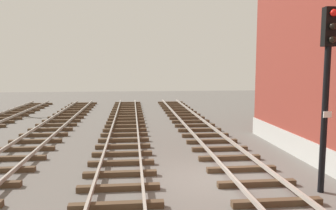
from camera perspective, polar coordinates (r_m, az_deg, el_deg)
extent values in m
plane|color=#605B56|center=(11.57, 7.78, -12.36)|extent=(80.00, 80.00, 0.00)
cube|color=#4C3826|center=(9.91, 17.87, -15.38)|extent=(2.50, 0.24, 0.18)
cube|color=#4C3826|center=(11.20, 14.70, -12.67)|extent=(2.50, 0.24, 0.18)
cube|color=#4C3826|center=(12.54, 12.24, -10.51)|extent=(2.50, 0.24, 0.18)
cube|color=#4C3826|center=(13.91, 10.29, -8.76)|extent=(2.50, 0.24, 0.18)
cube|color=#4C3826|center=(15.30, 8.70, -7.31)|extent=(2.50, 0.24, 0.18)
cube|color=#4C3826|center=(16.71, 7.39, -6.10)|extent=(2.50, 0.24, 0.18)
cube|color=#4C3826|center=(18.14, 6.29, -5.08)|extent=(2.50, 0.24, 0.18)
cube|color=#4C3826|center=(19.57, 5.35, -4.21)|extent=(2.50, 0.24, 0.18)
cube|color=#4C3826|center=(21.01, 4.54, -3.46)|extent=(2.50, 0.24, 0.18)
cube|color=#4C3826|center=(22.46, 3.84, -2.80)|extent=(2.50, 0.24, 0.18)
cube|color=#4C3826|center=(23.92, 3.22, -2.22)|extent=(2.50, 0.24, 0.18)
cube|color=#4C3826|center=(25.38, 2.68, -1.71)|extent=(2.50, 0.24, 0.18)
cube|color=#4C3826|center=(26.84, 2.19, -1.25)|extent=(2.50, 0.24, 0.18)
cube|color=#4C3826|center=(28.31, 1.76, -0.84)|extent=(2.50, 0.24, 0.18)
cube|color=#4C3826|center=(29.78, 1.36, -0.47)|extent=(2.50, 0.24, 0.18)
cube|color=#4C3826|center=(31.25, 1.01, -0.14)|extent=(2.50, 0.24, 0.18)
cube|color=#4C3826|center=(32.73, 0.68, 0.16)|extent=(2.50, 0.24, 0.18)
cube|color=#4C3826|center=(34.21, 0.39, 0.44)|extent=(2.50, 0.24, 0.18)
cube|color=#9E9389|center=(11.60, 10.00, -11.04)|extent=(0.08, 47.85, 0.14)
cube|color=#9E9389|center=(12.07, 16.70, -10.52)|extent=(0.08, 47.85, 0.14)
cube|color=#4C3826|center=(9.37, -8.65, -16.43)|extent=(2.50, 0.24, 0.18)
cube|color=#4C3826|center=(10.61, -8.33, -13.63)|extent=(2.50, 0.24, 0.18)
cube|color=#4C3826|center=(11.86, -8.08, -11.42)|extent=(2.50, 0.24, 0.18)
cube|color=#4C3826|center=(13.13, -7.88, -9.63)|extent=(2.50, 0.24, 0.18)
cube|color=#4C3826|center=(14.42, -7.72, -8.16)|extent=(2.50, 0.24, 0.18)
cube|color=#4C3826|center=(15.70, -7.58, -6.93)|extent=(2.50, 0.24, 0.18)
cube|color=#4C3826|center=(17.00, -7.47, -5.89)|extent=(2.50, 0.24, 0.18)
cube|color=#4C3826|center=(18.30, -7.37, -4.99)|extent=(2.50, 0.24, 0.18)
cube|color=#4C3826|center=(19.60, -7.29, -4.22)|extent=(2.50, 0.24, 0.18)
cube|color=#4C3826|center=(20.91, -7.22, -3.54)|extent=(2.50, 0.24, 0.18)
cube|color=#4C3826|center=(22.22, -7.15, -2.94)|extent=(2.50, 0.24, 0.18)
cube|color=#4C3826|center=(23.53, -7.10, -2.41)|extent=(2.50, 0.24, 0.18)
cube|color=#4C3826|center=(24.85, -7.04, -1.93)|extent=(2.50, 0.24, 0.18)
cube|color=#4C3826|center=(26.16, -7.00, -1.50)|extent=(2.50, 0.24, 0.18)
cube|color=#4C3826|center=(27.48, -6.96, -1.12)|extent=(2.50, 0.24, 0.18)
cube|color=#4C3826|center=(28.79, -6.92, -0.76)|extent=(2.50, 0.24, 0.18)
cube|color=#4C3826|center=(30.11, -6.89, -0.44)|extent=(2.50, 0.24, 0.18)
cube|color=#4C3826|center=(31.43, -6.85, -0.15)|extent=(2.50, 0.24, 0.18)
cube|color=#4C3826|center=(32.75, -6.83, 0.12)|extent=(2.50, 0.24, 0.18)
cube|color=#4C3826|center=(34.07, -6.80, 0.37)|extent=(2.50, 0.24, 0.18)
cube|color=#9E9389|center=(11.23, -11.96, -11.68)|extent=(0.08, 47.85, 0.14)
cube|color=#9E9389|center=(11.18, -4.44, -11.65)|extent=(0.08, 47.85, 0.14)
cube|color=#4C3826|center=(14.95, -24.56, -8.18)|extent=(2.50, 0.24, 0.18)
cube|color=#4C3826|center=(16.37, -22.85, -6.84)|extent=(2.50, 0.24, 0.18)
cube|color=#4C3826|center=(17.82, -21.42, -5.71)|extent=(2.50, 0.24, 0.18)
cube|color=#4C3826|center=(19.28, -20.22, -4.76)|extent=(2.50, 0.24, 0.18)
cube|color=#4C3826|center=(20.75, -19.19, -3.93)|extent=(2.50, 0.24, 0.18)
cube|color=#4C3826|center=(22.24, -18.29, -3.22)|extent=(2.50, 0.24, 0.18)
cube|color=#4C3826|center=(23.73, -17.51, -2.59)|extent=(2.50, 0.24, 0.18)
cube|color=#4C3826|center=(25.22, -16.82, -2.04)|extent=(2.50, 0.24, 0.18)
cube|color=#4C3826|center=(26.73, -16.21, -1.55)|extent=(2.50, 0.24, 0.18)
cube|color=#4C3826|center=(28.23, -15.67, -1.11)|extent=(2.50, 0.24, 0.18)
cube|color=#4C3826|center=(29.74, -15.18, -0.71)|extent=(2.50, 0.24, 0.18)
cube|color=#4C3826|center=(31.26, -14.74, -0.36)|extent=(2.50, 0.24, 0.18)
cube|color=#4C3826|center=(32.77, -14.34, -0.03)|extent=(2.50, 0.24, 0.18)
cube|color=#4C3826|center=(34.29, -13.97, 0.26)|extent=(2.50, 0.24, 0.18)
cube|color=#9E9389|center=(11.87, -26.00, -11.22)|extent=(0.08, 47.85, 0.14)
cube|color=#4C3826|center=(26.36, -26.01, -2.06)|extent=(2.50, 0.24, 0.18)
cube|color=#4C3826|center=(27.80, -24.93, -1.59)|extent=(2.50, 0.24, 0.18)
cube|color=#4C3826|center=(29.25, -23.97, -1.17)|extent=(2.50, 0.24, 0.18)
cube|color=#4C3826|center=(30.71, -23.09, -0.79)|extent=(2.50, 0.24, 0.18)
cube|color=#4C3826|center=(32.18, -22.29, -0.44)|extent=(2.50, 0.24, 0.18)
cube|color=#4C3826|center=(33.66, -21.57, -0.12)|extent=(2.50, 0.24, 0.18)
cube|color=#4C3826|center=(35.14, -20.90, 0.17)|extent=(2.50, 0.24, 0.18)
cylinder|color=black|center=(10.87, 24.84, -2.48)|extent=(0.18, 0.18, 4.29)
cube|color=black|center=(10.81, 25.54, 11.79)|extent=(0.36, 0.24, 1.10)
sphere|color=red|center=(10.70, 26.15, 13.80)|extent=(0.20, 0.20, 0.20)
sphere|color=black|center=(10.66, 26.05, 11.85)|extent=(0.20, 0.20, 0.20)
sphere|color=black|center=(10.63, 25.95, 9.88)|extent=(0.20, 0.20, 0.20)
cube|color=white|center=(10.72, 25.27, -1.46)|extent=(0.24, 0.03, 0.18)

